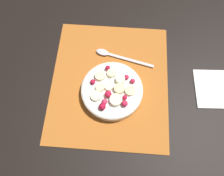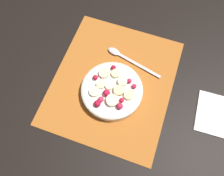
{
  "view_description": "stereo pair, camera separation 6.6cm",
  "coord_description": "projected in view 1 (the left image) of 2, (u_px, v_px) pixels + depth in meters",
  "views": [
    {
      "loc": [
        0.29,
        0.03,
        0.66
      ],
      "look_at": [
        0.04,
        0.01,
        0.04
      ],
      "focal_mm": 35.0,
      "sensor_mm": 36.0,
      "label": 1
    },
    {
      "loc": [
        0.28,
        0.09,
        0.66
      ],
      "look_at": [
        0.04,
        0.01,
        0.04
      ],
      "focal_mm": 35.0,
      "sensor_mm": 36.0,
      "label": 2
    }
  ],
  "objects": [
    {
      "name": "fruit_bowl",
      "position": [
        112.0,
        90.0,
        0.68
      ],
      "size": [
        0.19,
        0.19,
        0.05
      ],
      "color": "silver",
      "rests_on": "placemat"
    },
    {
      "name": "napkin",
      "position": [
        219.0,
        88.0,
        0.71
      ],
      "size": [
        0.14,
        0.16,
        0.01
      ],
      "color": "white",
      "rests_on": "ground_plane"
    },
    {
      "name": "placemat",
      "position": [
        110.0,
        82.0,
        0.72
      ],
      "size": [
        0.44,
        0.38,
        0.01
      ],
      "color": "#B26023",
      "rests_on": "ground_plane"
    },
    {
      "name": "spoon",
      "position": [
        114.0,
        55.0,
        0.75
      ],
      "size": [
        0.06,
        0.2,
        0.01
      ],
      "rotation": [
        0.0,
        0.0,
        4.47
      ],
      "color": "silver",
      "rests_on": "placemat"
    },
    {
      "name": "ground_plane",
      "position": [
        110.0,
        82.0,
        0.72
      ],
      "size": [
        3.0,
        3.0,
        0.0
      ],
      "primitive_type": "plane",
      "color": "black"
    }
  ]
}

